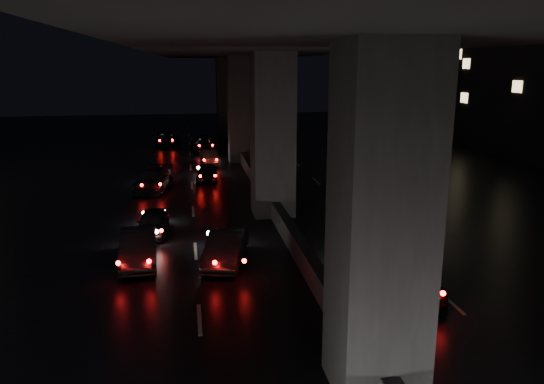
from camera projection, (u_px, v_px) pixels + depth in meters
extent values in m
plane|color=black|center=(292.00, 246.00, 22.23)|extent=(120.00, 120.00, 0.00)
cube|color=#323234|center=(381.00, 225.00, 11.68)|extent=(2.00, 2.00, 8.00)
cube|color=#323234|center=(273.00, 135.00, 26.07)|extent=(2.00, 2.00, 8.00)
cube|color=#323234|center=(241.00, 109.00, 40.45)|extent=(2.00, 2.00, 8.00)
cube|color=#323234|center=(227.00, 97.00, 54.84)|extent=(2.00, 2.00, 8.00)
cube|color=black|center=(273.00, 35.00, 24.94)|extent=(12.00, 80.00, 1.50)
cube|color=#323234|center=(145.00, 5.00, 23.75)|extent=(0.40, 80.00, 1.00)
cube|color=#323234|center=(391.00, 9.00, 25.53)|extent=(0.40, 80.00, 1.00)
cube|color=#323234|center=(273.00, 205.00, 26.92)|extent=(0.45, 70.00, 0.85)
cylinder|color=black|center=(419.00, 157.00, 35.09)|extent=(0.44, 0.44, 2.80)
sphere|color=black|center=(422.00, 114.00, 34.42)|extent=(3.80, 3.80, 3.80)
cylinder|color=black|center=(348.00, 128.00, 50.44)|extent=(0.44, 0.44, 2.80)
sphere|color=black|center=(349.00, 98.00, 49.76)|extent=(3.80, 3.80, 3.80)
cylinder|color=#2D2D33|center=(395.00, 103.00, 40.19)|extent=(0.18, 0.18, 9.00)
cube|color=#2D2D33|center=(384.00, 43.00, 38.97)|extent=(2.40, 0.10, 0.10)
sphere|color=#FFAE32|center=(369.00, 45.00, 38.85)|extent=(0.44, 0.44, 0.44)
imported|color=black|center=(401.00, 274.00, 17.64)|extent=(1.99, 4.51, 1.29)
imported|color=black|center=(138.00, 247.00, 20.20)|extent=(1.53, 3.86, 1.25)
imported|color=black|center=(226.00, 247.00, 20.24)|extent=(2.16, 3.94, 1.23)
imported|color=black|center=(153.00, 222.00, 23.66)|extent=(1.46, 3.26, 1.09)
imported|color=black|center=(153.00, 180.00, 31.86)|extent=(2.57, 4.53, 1.24)
imported|color=black|center=(207.00, 172.00, 34.35)|extent=(1.56, 3.33, 1.10)
imported|color=#44423B|center=(209.00, 157.00, 39.83)|extent=(1.44, 3.40, 1.09)
imported|color=black|center=(205.00, 143.00, 45.92)|extent=(2.43, 4.88, 1.33)
imported|color=black|center=(167.00, 139.00, 48.73)|extent=(2.49, 4.93, 1.34)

